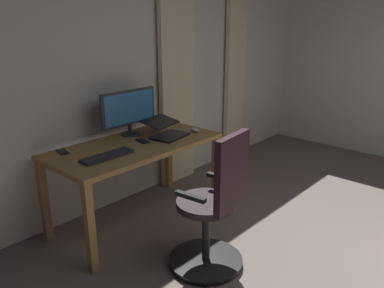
{
  "coord_description": "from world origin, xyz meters",
  "views": [
    {
      "loc": [
        2.6,
        -0.11,
        1.79
      ],
      "look_at": [
        0.5,
        -2.01,
        0.86
      ],
      "focal_mm": 36.17,
      "sensor_mm": 36.0,
      "label": 1
    }
  ],
  "objects_px": {
    "desk": "(136,153)",
    "computer_keyboard": "(107,156)",
    "computer_mouse": "(195,130)",
    "cell_phone_face_up": "(62,152)",
    "computer_monitor": "(129,109)",
    "laptop": "(166,131)",
    "cell_phone_by_monitor": "(143,141)",
    "office_chair": "(214,209)"
  },
  "relations": [
    {
      "from": "cell_phone_by_monitor",
      "to": "computer_keyboard",
      "type": "bearing_deg",
      "value": 22.61
    },
    {
      "from": "computer_monitor",
      "to": "computer_keyboard",
      "type": "height_order",
      "value": "computer_monitor"
    },
    {
      "from": "computer_mouse",
      "to": "cell_phone_face_up",
      "type": "xyz_separation_m",
      "value": [
        1.16,
        -0.41,
        -0.01
      ]
    },
    {
      "from": "cell_phone_by_monitor",
      "to": "cell_phone_face_up",
      "type": "distance_m",
      "value": 0.68
    },
    {
      "from": "computer_keyboard",
      "to": "cell_phone_face_up",
      "type": "bearing_deg",
      "value": -65.16
    },
    {
      "from": "laptop",
      "to": "computer_monitor",
      "type": "bearing_deg",
      "value": -68.21
    },
    {
      "from": "desk",
      "to": "computer_keyboard",
      "type": "xyz_separation_m",
      "value": [
        0.37,
        0.11,
        0.1
      ]
    },
    {
      "from": "computer_monitor",
      "to": "computer_keyboard",
      "type": "relative_size",
      "value": 1.39
    },
    {
      "from": "laptop",
      "to": "cell_phone_by_monitor",
      "type": "xyz_separation_m",
      "value": [
        0.25,
        -0.04,
        -0.05
      ]
    },
    {
      "from": "laptop",
      "to": "cell_phone_by_monitor",
      "type": "relative_size",
      "value": 2.7
    },
    {
      "from": "office_chair",
      "to": "laptop",
      "type": "bearing_deg",
      "value": 58.7
    },
    {
      "from": "laptop",
      "to": "cell_phone_by_monitor",
      "type": "bearing_deg",
      "value": -19.75
    },
    {
      "from": "computer_keyboard",
      "to": "cell_phone_by_monitor",
      "type": "bearing_deg",
      "value": -167.27
    },
    {
      "from": "computer_monitor",
      "to": "cell_phone_face_up",
      "type": "distance_m",
      "value": 0.73
    },
    {
      "from": "office_chair",
      "to": "computer_mouse",
      "type": "xyz_separation_m",
      "value": [
        -0.71,
        -0.81,
        0.28
      ]
    },
    {
      "from": "computer_keyboard",
      "to": "computer_mouse",
      "type": "relative_size",
      "value": 4.32
    },
    {
      "from": "desk",
      "to": "computer_monitor",
      "type": "bearing_deg",
      "value": -120.42
    },
    {
      "from": "computer_keyboard",
      "to": "office_chair",
      "type": "bearing_deg",
      "value": 108.48
    },
    {
      "from": "desk",
      "to": "laptop",
      "type": "relative_size",
      "value": 3.89
    },
    {
      "from": "laptop",
      "to": "cell_phone_face_up",
      "type": "relative_size",
      "value": 2.7
    },
    {
      "from": "computer_monitor",
      "to": "computer_mouse",
      "type": "height_order",
      "value": "computer_monitor"
    },
    {
      "from": "desk",
      "to": "office_chair",
      "type": "relative_size",
      "value": 1.42
    },
    {
      "from": "cell_phone_by_monitor",
      "to": "computer_mouse",
      "type": "bearing_deg",
      "value": 174.9
    },
    {
      "from": "cell_phone_by_monitor",
      "to": "office_chair",
      "type": "bearing_deg",
      "value": 89.98
    },
    {
      "from": "desk",
      "to": "office_chair",
      "type": "height_order",
      "value": "office_chair"
    },
    {
      "from": "office_chair",
      "to": "computer_monitor",
      "type": "bearing_deg",
      "value": 72.35
    },
    {
      "from": "desk",
      "to": "computer_monitor",
      "type": "xyz_separation_m",
      "value": [
        -0.15,
        -0.25,
        0.33
      ]
    },
    {
      "from": "cell_phone_face_up",
      "to": "laptop",
      "type": "bearing_deg",
      "value": 172.35
    },
    {
      "from": "computer_mouse",
      "to": "office_chair",
      "type": "bearing_deg",
      "value": 48.92
    },
    {
      "from": "office_chair",
      "to": "cell_phone_by_monitor",
      "type": "distance_m",
      "value": 1.0
    },
    {
      "from": "computer_mouse",
      "to": "desk",
      "type": "bearing_deg",
      "value": -13.52
    },
    {
      "from": "desk",
      "to": "cell_phone_by_monitor",
      "type": "bearing_deg",
      "value": 176.77
    },
    {
      "from": "desk",
      "to": "computer_mouse",
      "type": "relative_size",
      "value": 15.12
    },
    {
      "from": "computer_keyboard",
      "to": "cell_phone_face_up",
      "type": "relative_size",
      "value": 3.0
    },
    {
      "from": "office_chair",
      "to": "computer_monitor",
      "type": "distance_m",
      "value": 1.33
    },
    {
      "from": "computer_mouse",
      "to": "computer_monitor",
      "type": "bearing_deg",
      "value": -40.18
    },
    {
      "from": "desk",
      "to": "computer_monitor",
      "type": "height_order",
      "value": "computer_monitor"
    },
    {
      "from": "desk",
      "to": "computer_mouse",
      "type": "bearing_deg",
      "value": 166.48
    },
    {
      "from": "computer_mouse",
      "to": "cell_phone_face_up",
      "type": "height_order",
      "value": "computer_mouse"
    },
    {
      "from": "office_chair",
      "to": "cell_phone_by_monitor",
      "type": "bearing_deg",
      "value": 73.39
    },
    {
      "from": "cell_phone_face_up",
      "to": "computer_monitor",
      "type": "bearing_deg",
      "value": -169.08
    },
    {
      "from": "office_chair",
      "to": "computer_mouse",
      "type": "relative_size",
      "value": 10.66
    }
  ]
}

